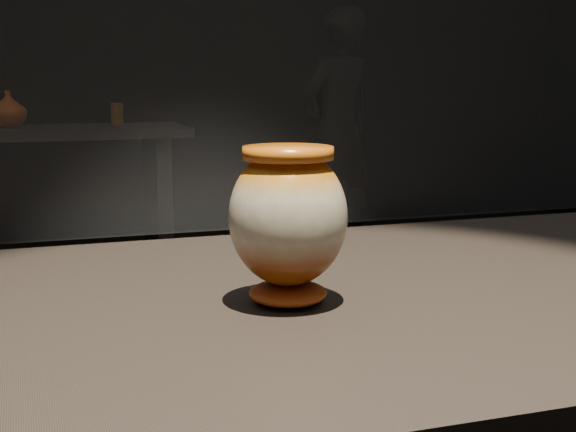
# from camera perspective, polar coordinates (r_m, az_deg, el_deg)

# --- Properties ---
(main_vase) EXTENTS (0.19, 0.19, 0.19)m
(main_vase) POSITION_cam_1_polar(r_m,az_deg,el_deg) (0.96, 0.00, -0.20)
(main_vase) COLOR #76300A
(main_vase) RESTS_ON display_plinth
(back_vase_mid) EXTENTS (0.23, 0.23, 0.19)m
(back_vase_mid) POSITION_cam_1_polar(r_m,az_deg,el_deg) (4.40, -19.26, 7.19)
(back_vase_mid) COLOR #76300A
(back_vase_mid) RESTS_ON back_shelf
(back_vase_right) EXTENTS (0.06, 0.06, 0.12)m
(back_vase_right) POSITION_cam_1_polar(r_m,az_deg,el_deg) (4.44, -12.06, 7.10)
(back_vase_right) COLOR #925A15
(back_vase_right) RESTS_ON back_shelf
(visitor) EXTENTS (0.69, 0.58, 1.60)m
(visitor) POSITION_cam_1_polar(r_m,az_deg,el_deg) (5.35, 3.55, 6.08)
(visitor) COLOR black
(visitor) RESTS_ON ground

